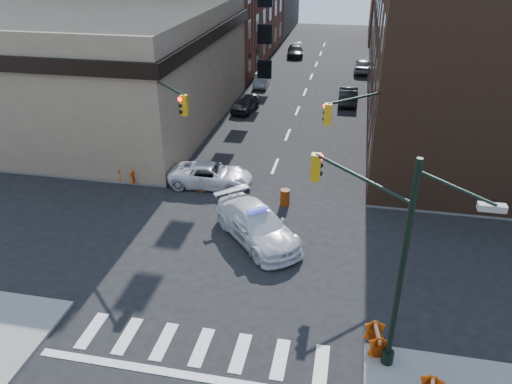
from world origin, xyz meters
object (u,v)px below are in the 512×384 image
at_px(barricade_se_a, 376,339).
at_px(police_car, 257,225).
at_px(parked_car_wfar, 262,80).
at_px(barricade_nw_a, 129,158).
at_px(pedestrian_a, 136,150).
at_px(pedestrian_b, 143,155).
at_px(barrel_bank, 202,184).
at_px(pickup, 211,175).
at_px(parked_car_enear, 348,95).
at_px(parked_car_wnear, 246,103).
at_px(barrel_road, 285,197).

bearing_deg(barricade_se_a, police_car, 31.74).
xyz_separation_m(parked_car_wfar, barricade_nw_a, (-4.90, -21.26, 0.00)).
height_order(pedestrian_a, barricade_se_a, pedestrian_a).
distance_m(pedestrian_b, barrel_bank, 5.11).
xyz_separation_m(pickup, parked_car_enear, (7.63, 18.77, 0.07)).
relative_size(parked_car_enear, barricade_nw_a, 3.62).
bearing_deg(barrel_bank, parked_car_enear, 67.82).
relative_size(parked_car_wfar, pedestrian_a, 2.48).
relative_size(parked_car_wfar, pedestrian_b, 2.18).
xyz_separation_m(parked_car_enear, pedestrian_b, (-12.59, -17.45, 0.26)).
bearing_deg(barricade_se_a, pickup, 29.53).
xyz_separation_m(pickup, parked_car_wnear, (-1.07, 14.65, -0.02)).
relative_size(parked_car_wfar, parked_car_enear, 0.82).
distance_m(parked_car_enear, barricade_nw_a, 22.00).
bearing_deg(barricade_se_a, pedestrian_a, 38.01).
bearing_deg(parked_car_enear, parked_car_wnear, 23.38).
xyz_separation_m(pedestrian_a, pedestrian_b, (0.96, -1.00, 0.11)).
relative_size(barrel_bank, barricade_nw_a, 0.70).
xyz_separation_m(police_car, barricade_se_a, (5.81, -6.65, -0.28)).
relative_size(pickup, parked_car_enear, 1.07).
xyz_separation_m(police_car, parked_car_wfar, (-5.19, 28.31, -0.22)).
bearing_deg(police_car, barricade_se_a, -89.79).
bearing_deg(barrel_bank, pedestrian_b, 155.13).
relative_size(parked_car_wnear, barricade_se_a, 3.51).
height_order(parked_car_enear, barricade_nw_a, parked_car_enear).
height_order(barrel_bank, barricade_nw_a, barricade_nw_a).
relative_size(pedestrian_a, barricade_se_a, 1.37).
distance_m(parked_car_wnear, pedestrian_a, 13.26).
bearing_deg(pedestrian_a, barricade_nw_a, -105.59).
height_order(police_car, parked_car_enear, police_car).
height_order(parked_car_wnear, barrel_road, parked_car_wnear).
height_order(parked_car_wfar, barricade_nw_a, parked_car_wfar).
bearing_deg(pedestrian_a, police_car, -39.75).
relative_size(barrel_bank, barricade_se_a, 0.81).
height_order(barrel_road, barrel_bank, barrel_road).
relative_size(pedestrian_b, barrel_bank, 1.93).
xyz_separation_m(pedestrian_b, barrel_bank, (4.60, -2.13, -0.58)).
height_order(police_car, barricade_se_a, police_car).
distance_m(police_car, pedestrian_b, 11.23).
height_order(parked_car_wfar, pedestrian_a, pedestrian_a).
distance_m(police_car, barricade_nw_a, 12.31).
xyz_separation_m(pickup, parked_car_wfar, (-1.20, 22.85, -0.07)).
xyz_separation_m(barrel_road, barricade_nw_a, (-10.93, 3.15, 0.16)).
distance_m(parked_car_wfar, barrel_bank, 23.67).
height_order(pickup, barrel_road, pickup).
relative_size(parked_car_wfar, barricade_nw_a, 2.97).
bearing_deg(barrel_road, barricade_se_a, -64.76).
xyz_separation_m(parked_car_enear, barricade_nw_a, (-13.73, -17.19, -0.14)).
bearing_deg(barricade_se_a, pedestrian_b, 38.25).
distance_m(parked_car_enear, pedestrian_b, 21.52).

